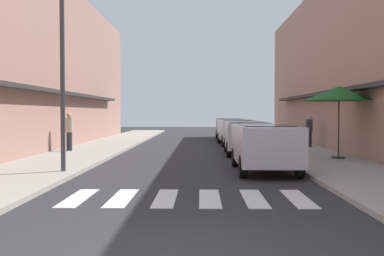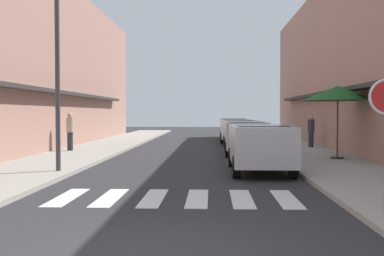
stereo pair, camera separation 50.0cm
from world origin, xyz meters
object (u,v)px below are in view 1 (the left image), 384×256
at_px(parked_car_mid, 246,134).
at_px(parked_car_distant, 229,126).
at_px(parked_car_far, 235,129).
at_px(cafe_umbrella, 339,94).
at_px(pedestrian_walking_near, 69,131).
at_px(street_lamp, 68,53).
at_px(parked_car_near, 264,142).
at_px(pedestrian_walking_far, 309,130).

relative_size(parked_car_mid, parked_car_distant, 0.94).
height_order(parked_car_far, cafe_umbrella, cafe_umbrella).
bearing_deg(pedestrian_walking_near, cafe_umbrella, 137.73).
bearing_deg(parked_car_far, pedestrian_walking_near, -145.51).
height_order(parked_car_mid, street_lamp, street_lamp).
distance_m(parked_car_far, cafe_umbrella, 9.56).
bearing_deg(cafe_umbrella, parked_car_near, -135.17).
distance_m(parked_car_distant, street_lamp, 19.59).
distance_m(parked_car_far, street_lamp, 14.47).
relative_size(parked_car_near, parked_car_far, 0.99).
bearing_deg(parked_car_mid, pedestrian_walking_far, 42.57).
bearing_deg(parked_car_near, parked_car_distant, 90.00).
bearing_deg(parked_car_mid, parked_car_distant, 90.00).
height_order(parked_car_mid, parked_car_far, same).
height_order(parked_car_far, street_lamp, street_lamp).
xyz_separation_m(parked_car_mid, cafe_umbrella, (3.26, -2.74, 1.66)).
height_order(parked_car_mid, pedestrian_walking_far, pedestrian_walking_far).
bearing_deg(parked_car_distant, pedestrian_walking_far, -67.14).
height_order(parked_car_far, pedestrian_walking_near, pedestrian_walking_near).
relative_size(parked_car_far, pedestrian_walking_near, 2.55).
relative_size(parked_car_near, pedestrian_walking_near, 2.53).
relative_size(parked_car_distant, street_lamp, 0.75).
xyz_separation_m(parked_car_mid, pedestrian_walking_far, (3.54, 3.25, 0.04)).
xyz_separation_m(street_lamp, cafe_umbrella, (9.14, 4.11, -1.02)).
height_order(parked_car_distant, pedestrian_walking_near, pedestrian_walking_near).
bearing_deg(street_lamp, parked_car_far, 65.55).
bearing_deg(pedestrian_walking_near, parked_car_distant, -151.64).
xyz_separation_m(parked_car_near, pedestrian_walking_near, (-8.00, 6.58, 0.11)).
xyz_separation_m(parked_car_far, pedestrian_walking_far, (3.54, -2.85, 0.04)).
relative_size(parked_car_near, parked_car_distant, 1.02).
height_order(pedestrian_walking_near, pedestrian_walking_far, pedestrian_walking_near).
relative_size(cafe_umbrella, pedestrian_walking_far, 1.70).
distance_m(street_lamp, pedestrian_walking_far, 14.06).
distance_m(street_lamp, pedestrian_walking_near, 8.16).
height_order(parked_car_near, pedestrian_walking_near, pedestrian_walking_near).
xyz_separation_m(parked_car_mid, pedestrian_walking_near, (-8.00, 0.61, 0.11)).
xyz_separation_m(cafe_umbrella, pedestrian_walking_near, (-11.25, 3.34, -1.54)).
distance_m(parked_car_distant, cafe_umbrella, 14.84).
bearing_deg(cafe_umbrella, parked_car_far, 110.22).
bearing_deg(parked_car_mid, parked_car_far, 90.00).
distance_m(parked_car_mid, parked_car_far, 6.10).
bearing_deg(parked_car_far, pedestrian_walking_far, -38.85).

